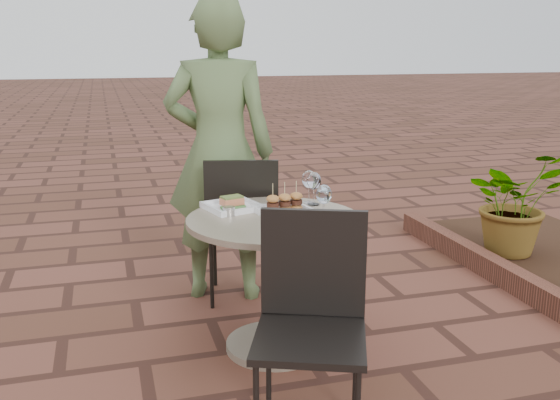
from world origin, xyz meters
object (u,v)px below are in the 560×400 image
object	(u,v)px
plate_salmon	(232,205)
cafe_table	(274,263)
chair_near	(312,306)
diner	(220,152)
chair_far	(242,218)
plate_tuna	(297,220)
plate_sliders	(285,207)

from	to	relation	value
plate_salmon	cafe_table	bearing A→B (deg)	-52.06
chair_near	diner	xyz separation A→B (m)	(-0.08, 1.55, 0.39)
diner	plate_salmon	size ratio (longest dim) A/B	5.82
chair_far	plate_salmon	world-z (taller)	chair_far
chair_far	plate_tuna	xyz separation A→B (m)	(0.10, -0.80, 0.20)
chair_far	plate_sliders	world-z (taller)	chair_far
diner	plate_sliders	distance (m)	0.82
plate_salmon	plate_sliders	size ratio (longest dim) A/B	1.05
plate_salmon	plate_tuna	xyz separation A→B (m)	(0.25, -0.35, -0.00)
cafe_table	diner	world-z (taller)	diner
chair_far	chair_near	distance (m)	1.39
cafe_table	plate_tuna	size ratio (longest dim) A/B	2.70
cafe_table	plate_salmon	distance (m)	0.39
plate_sliders	plate_tuna	distance (m)	0.18
diner	plate_salmon	distance (m)	0.64
plate_sliders	plate_tuna	bearing A→B (deg)	-86.27
cafe_table	plate_salmon	size ratio (longest dim) A/B	2.78
cafe_table	chair_near	distance (m)	0.72
plate_salmon	plate_tuna	world-z (taller)	plate_salmon
diner	plate_sliders	xyz separation A→B (m)	(0.19, -0.78, -0.17)
diner	chair_near	bearing A→B (deg)	110.40
diner	plate_tuna	bearing A→B (deg)	119.42
plate_sliders	plate_salmon	bearing A→B (deg)	144.34
plate_tuna	cafe_table	bearing A→B (deg)	121.52
chair_near	plate_sliders	size ratio (longest dim) A/B	3.02
diner	plate_salmon	xyz separation A→B (m)	(-0.05, -0.60, -0.19)
chair_near	diner	size ratio (longest dim) A/B	0.49
cafe_table	plate_sliders	world-z (taller)	plate_sliders
cafe_table	diner	bearing A→B (deg)	98.56
chair_far	diner	size ratio (longest dim) A/B	0.49
diner	plate_tuna	xyz separation A→B (m)	(0.21, -0.96, -0.20)
chair_near	plate_tuna	xyz separation A→B (m)	(0.12, 0.59, 0.20)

